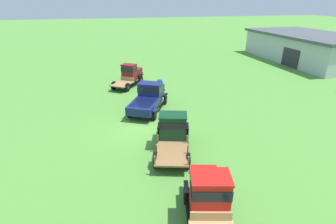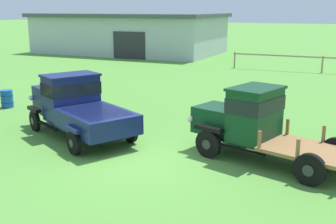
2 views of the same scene
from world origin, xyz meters
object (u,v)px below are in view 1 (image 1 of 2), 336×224
(vintage_truck_midrow_center, at_px, (173,130))
(vintage_truck_far_side, at_px, (209,196))
(vintage_truck_second_in_line, at_px, (149,97))
(farm_shed, at_px, (307,47))
(vintage_truck_foreground_near, at_px, (130,74))
(oil_drum_beside_row, at_px, (160,84))

(vintage_truck_midrow_center, distance_m, vintage_truck_far_side, 5.97)
(vintage_truck_second_in_line, relative_size, vintage_truck_midrow_center, 1.04)
(farm_shed, height_order, vintage_truck_foreground_near, farm_shed)
(vintage_truck_second_in_line, distance_m, vintage_truck_midrow_center, 6.23)
(vintage_truck_second_in_line, bearing_deg, vintage_truck_far_side, 0.54)
(vintage_truck_foreground_near, distance_m, vintage_truck_far_side, 19.33)
(oil_drum_beside_row, bearing_deg, vintage_truck_midrow_center, -9.18)
(farm_shed, bearing_deg, vintage_truck_midrow_center, -53.87)
(vintage_truck_foreground_near, height_order, vintage_truck_far_side, vintage_truck_foreground_near)
(vintage_truck_second_in_line, distance_m, oil_drum_beside_row, 5.98)
(farm_shed, bearing_deg, oil_drum_beside_row, -73.61)
(farm_shed, relative_size, vintage_truck_foreground_near, 3.98)
(vintage_truck_foreground_near, bearing_deg, vintage_truck_midrow_center, 3.90)
(vintage_truck_foreground_near, relative_size, vintage_truck_far_side, 0.96)
(vintage_truck_second_in_line, relative_size, vintage_truck_far_side, 1.16)
(vintage_truck_foreground_near, height_order, vintage_truck_second_in_line, vintage_truck_foreground_near)
(vintage_truck_midrow_center, bearing_deg, vintage_truck_far_side, -1.65)
(vintage_truck_second_in_line, xyz_separation_m, oil_drum_beside_row, (-5.53, 2.19, -0.66))
(vintage_truck_foreground_near, bearing_deg, farm_shed, 101.47)
(vintage_truck_midrow_center, xyz_separation_m, vintage_truck_far_side, (5.97, -0.17, 0.01))
(vintage_truck_foreground_near, bearing_deg, vintage_truck_second_in_line, 4.99)
(vintage_truck_far_side, bearing_deg, farm_shed, 133.72)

